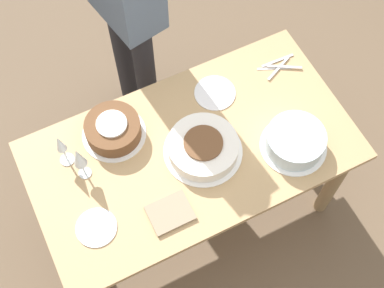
{
  "coord_description": "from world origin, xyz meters",
  "views": [
    {
      "loc": [
        0.47,
        0.95,
        2.83
      ],
      "look_at": [
        0.0,
        0.0,
        0.77
      ],
      "focal_mm": 50.0,
      "sensor_mm": 36.0,
      "label": 1
    }
  ],
  "objects": [
    {
      "name": "fork_pile",
      "position": [
        -0.57,
        -0.21,
        0.73
      ],
      "size": [
        0.2,
        0.11,
        0.01
      ],
      "color": "silver",
      "rests_on": "dining_table"
    },
    {
      "name": "napkin_stack",
      "position": [
        0.22,
        0.23,
        0.73
      ],
      "size": [
        0.18,
        0.14,
        0.02
      ],
      "color": "gray",
      "rests_on": "dining_table"
    },
    {
      "name": "wine_glass_far",
      "position": [
        0.47,
        -0.1,
        0.87
      ],
      "size": [
        0.06,
        0.06,
        0.22
      ],
      "color": "silver",
      "rests_on": "dining_table"
    },
    {
      "name": "cake_back_decorated",
      "position": [
        -0.41,
        0.19,
        0.77
      ],
      "size": [
        0.3,
        0.3,
        0.1
      ],
      "color": "white",
      "rests_on": "dining_table"
    },
    {
      "name": "cake_front_chocolate",
      "position": [
        0.28,
        -0.22,
        0.77
      ],
      "size": [
        0.29,
        0.29,
        0.1
      ],
      "color": "white",
      "rests_on": "dining_table"
    },
    {
      "name": "cake_center_white",
      "position": [
        -0.04,
        0.03,
        0.76
      ],
      "size": [
        0.35,
        0.35,
        0.09
      ],
      "color": "white",
      "rests_on": "dining_table"
    },
    {
      "name": "dessert_plate_left",
      "position": [
        -0.23,
        -0.21,
        0.72
      ],
      "size": [
        0.19,
        0.19,
        0.01
      ],
      "color": "silver",
      "rests_on": "dining_table"
    },
    {
      "name": "wine_glass_near",
      "position": [
        0.51,
        -0.2,
        0.86
      ],
      "size": [
        0.06,
        0.06,
        0.2
      ],
      "color": "silver",
      "rests_on": "dining_table"
    },
    {
      "name": "ground_plane",
      "position": [
        0.0,
        0.0,
        0.0
      ],
      "size": [
        12.0,
        12.0,
        0.0
      ],
      "primitive_type": "plane",
      "color": "brown"
    },
    {
      "name": "dining_table",
      "position": [
        0.0,
        0.0,
        0.6
      ],
      "size": [
        1.44,
        0.78,
        0.72
      ],
      "color": "tan",
      "rests_on": "ground_plane"
    },
    {
      "name": "dessert_plate_right",
      "position": [
        0.51,
        0.15,
        0.72
      ],
      "size": [
        0.17,
        0.17,
        0.01
      ],
      "color": "silver",
      "rests_on": "dining_table"
    }
  ]
}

